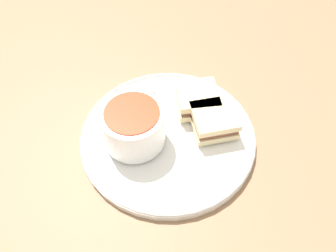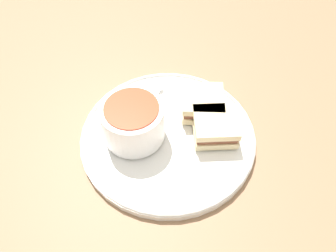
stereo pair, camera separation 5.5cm
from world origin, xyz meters
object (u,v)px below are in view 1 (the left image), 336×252
(spoon, at_px, (119,121))
(sandwich_half_near, at_px, (214,120))
(soup_bowl, at_px, (133,126))
(sandwich_half_far, at_px, (199,101))

(spoon, xyz_separation_m, sandwich_half_near, (0.13, 0.10, 0.01))
(sandwich_half_near, bearing_deg, spoon, -142.81)
(soup_bowl, distance_m, sandwich_half_near, 0.14)
(soup_bowl, xyz_separation_m, sandwich_half_far, (0.04, 0.13, -0.02))
(soup_bowl, relative_size, sandwich_half_near, 1.03)
(soup_bowl, distance_m, spoon, 0.06)
(soup_bowl, height_order, spoon, soup_bowl)
(soup_bowl, xyz_separation_m, sandwich_half_near, (0.09, 0.11, -0.02))
(spoon, relative_size, sandwich_half_far, 1.28)
(soup_bowl, relative_size, sandwich_half_far, 1.03)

